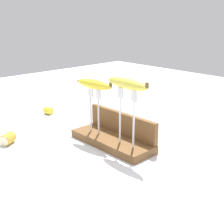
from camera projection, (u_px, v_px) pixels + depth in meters
ground_plane at (112, 145)px, 1.17m from camera, size 3.00×3.00×0.00m
wooden_board at (112, 141)px, 1.17m from camera, size 0.34×0.13×0.03m
board_backstop at (122, 123)px, 1.19m from camera, size 0.33×0.02×0.08m
fork_stand_left at (95, 107)px, 1.18m from camera, size 0.07×0.01×0.17m
fork_stand_right at (127, 113)px, 1.06m from camera, size 0.09×0.01×0.20m
banana_raised_left at (94, 84)px, 1.16m from camera, size 0.18×0.06×0.04m
banana_raised_right at (127, 84)px, 1.03m from camera, size 0.19×0.04×0.04m
banana_chunk_near at (48, 111)px, 1.52m from camera, size 0.05×0.04×0.04m
banana_chunk_far at (7, 139)px, 1.17m from camera, size 0.06×0.07×0.04m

